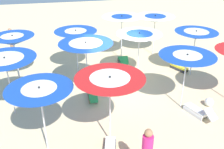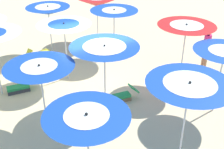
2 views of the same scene
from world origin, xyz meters
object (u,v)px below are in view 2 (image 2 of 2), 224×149
Objects in this scene: beach_umbrella_10 at (48,10)px; lounger_0 at (124,47)px; lounger_4 at (194,76)px; beach_ball at (108,44)px; beach_umbrella_3 at (40,71)px; beach_umbrella_4 at (104,51)px; beach_umbrella_2 at (224,57)px; beachgoer_0 at (206,48)px; beach_umbrella_11 at (97,2)px; lounger_2 at (39,54)px; beach_umbrella_5 at (186,30)px; beach_umbrella_7 at (64,29)px; beach_umbrella_0 at (87,123)px; beach_umbrella_8 at (114,13)px; lounger_3 at (21,86)px; lounger_1 at (120,96)px; beach_umbrella_1 at (189,90)px.

beach_umbrella_10 is 1.63× the size of lounger_0.
lounger_4 is 3.61× the size of beach_ball.
beach_umbrella_4 is at bearing 6.53° from beach_umbrella_3.
beach_umbrella_4 reaches higher than lounger_0.
beach_umbrella_10 is (-3.94, 6.97, 0.03)m from beach_umbrella_2.
beach_umbrella_2 reaches higher than beach_umbrella_10.
beach_umbrella_4 is 1.83× the size of lounger_4.
beachgoer_0 is (1.79, 2.72, -1.14)m from beach_umbrella_2.
beach_umbrella_11 is 3.93m from lounger_2.
beach_ball is at bearing 49.25° from beach_umbrella_3.
beach_umbrella_5 reaches higher than beach_umbrella_7.
lounger_4 is (2.00, -5.58, -1.88)m from beach_umbrella_11.
beach_umbrella_4 is at bearing 36.29° from lounger_0.
beach_ball is at bearing -53.28° from lounger_4.
beach_umbrella_0 reaches higher than beachgoer_0.
beach_umbrella_0 is 8.86m from beach_ball.
beach_umbrella_4 is 1.02× the size of beach_umbrella_8.
beach_umbrella_2 is 2.06× the size of lounger_3.
lounger_3 is (-4.50, -1.30, -1.90)m from beach_umbrella_8.
beach_umbrella_3 is at bearing -130.75° from beach_ball.
beach_umbrella_8 is at bearing 61.29° from beach_umbrella_0.
beach_umbrella_11 is (2.62, 3.30, -0.07)m from beach_umbrella_7.
lounger_1 is at bearing 15.53° from lounger_4.
beachgoer_0 is at bearing 20.81° from beach_umbrella_5.
beach_umbrella_10 is (1.09, 8.31, 0.04)m from beach_umbrella_0.
lounger_4 is at bearing -68.03° from lounger_2.
beach_umbrella_10 reaches higher than lounger_2.
beach_umbrella_4 is 6.11m from beach_umbrella_11.
beachgoer_0 is at bearing 44.30° from beach_umbrella_1.
beachgoer_0 is at bearing 30.81° from beach_umbrella_0.
lounger_1 is (2.32, 3.19, -1.86)m from beach_umbrella_0.
beach_umbrella_0 is 0.96× the size of beach_umbrella_7.
beach_umbrella_11 is at bearing 104.28° from beach_umbrella_5.
beach_umbrella_0 is 2.74m from beach_umbrella_1.
beach_umbrella_10 is 5.60m from lounger_1.
lounger_1 is at bearing -175.58° from beach_umbrella_5.
beach_ball is (-3.00, 3.71, -0.74)m from beachgoer_0.
beach_umbrella_1 is at bearing -96.24° from beach_umbrella_11.
beach_umbrella_1 is 1.97× the size of lounger_2.
beach_ball is (-1.87, 4.50, -0.02)m from lounger_4.
beach_umbrella_3 is at bearing -137.02° from beach_umbrella_8.
beach_umbrella_5 is (5.08, 3.41, 0.18)m from beach_umbrella_0.
beach_ball is at bearing 38.89° from beach_umbrella_7.
beach_umbrella_11 is 2.18m from beach_ball.
beach_ball is (2.13, 4.70, -1.98)m from beach_umbrella_4.
beach_umbrella_11 is (2.00, 5.77, -0.09)m from beach_umbrella_4.
beach_umbrella_1 is 7.37m from lounger_0.
beach_umbrella_8 reaches higher than beach_ball.
lounger_4 is at bearing 162.12° from lounger_3.
lounger_1 is (-0.41, 3.11, -1.94)m from beach_umbrella_1.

